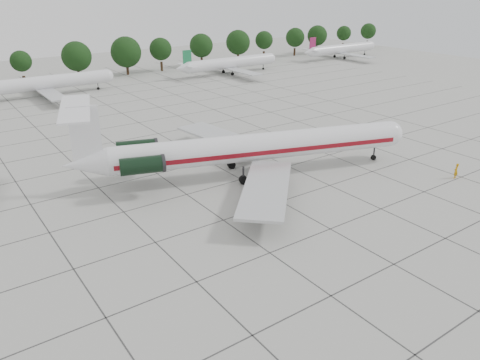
{
  "coord_description": "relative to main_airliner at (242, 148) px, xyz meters",
  "views": [
    {
      "loc": [
        -24.14,
        -37.3,
        23.74
      ],
      "look_at": [
        3.08,
        1.25,
        3.5
      ],
      "focal_mm": 35.0,
      "sensor_mm": 36.0,
      "label": 1
    }
  ],
  "objects": [
    {
      "name": "ground",
      "position": [
        -8.93,
        -9.1,
        -3.78
      ],
      "size": [
        260.0,
        260.0,
        0.0
      ],
      "primitive_type": "plane",
      "color": "#A6A69F",
      "rests_on": "ground"
    },
    {
      "name": "bg_airliner_c",
      "position": [
        -8.67,
        62.04,
        -0.87
      ],
      "size": [
        28.24,
        27.2,
        7.4
      ],
      "color": "silver",
      "rests_on": "ground"
    },
    {
      "name": "ground_crew",
      "position": [
        22.1,
        -16.76,
        -2.77
      ],
      "size": [
        0.82,
        0.62,
        2.02
      ],
      "primitive_type": "imported",
      "rotation": [
        0.0,
        0.0,
        3.35
      ],
      "color": "#C6880B",
      "rests_on": "ground"
    },
    {
      "name": "bg_airliner_d",
      "position": [
        39.28,
        60.7,
        -0.87
      ],
      "size": [
        28.24,
        27.2,
        7.4
      ],
      "color": "silver",
      "rests_on": "ground"
    },
    {
      "name": "main_airliner",
      "position": [
        0.0,
        0.0,
        0.0
      ],
      "size": [
        44.64,
        34.08,
        10.71
      ],
      "rotation": [
        0.0,
        0.0,
        -0.32
      ],
      "color": "silver",
      "rests_on": "ground"
    },
    {
      "name": "apron_joints",
      "position": [
        -8.93,
        5.9,
        -3.77
      ],
      "size": [
        170.0,
        170.0,
        0.02
      ],
      "primitive_type": "cube",
      "color": "#383838",
      "rests_on": "ground"
    },
    {
      "name": "bg_airliner_e",
      "position": [
        85.0,
        63.0,
        -0.87
      ],
      "size": [
        28.24,
        27.2,
        7.4
      ],
      "color": "silver",
      "rests_on": "ground"
    }
  ]
}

